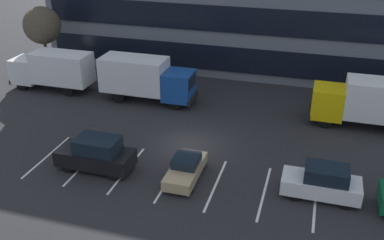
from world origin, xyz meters
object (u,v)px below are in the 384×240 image
object	(u,v)px
sedan_tan	(186,168)
suv_white	(322,182)
bare_tree	(42,26)
box_truck_white	(53,69)
suv_black	(96,154)
box_truck_blue	(146,78)
box_truck_yellow	(369,101)

from	to	relation	value
sedan_tan	suv_white	world-z (taller)	suv_white
bare_tree	box_truck_white	bearing A→B (deg)	-49.95
sedan_tan	bare_tree	distance (m)	22.77
sedan_tan	suv_black	distance (m)	5.55
sedan_tan	box_truck_white	bearing A→B (deg)	146.15
box_truck_blue	suv_black	size ratio (longest dim) A/B	1.66
box_truck_blue	box_truck_white	bearing A→B (deg)	179.83
suv_white	bare_tree	world-z (taller)	bare_tree
box_truck_blue	suv_black	xyz separation A→B (m)	(1.03, -10.67, -1.00)
sedan_tan	bare_tree	world-z (taller)	bare_tree
box_truck_blue	suv_black	world-z (taller)	box_truck_blue
suv_black	suv_white	world-z (taller)	suv_black
sedan_tan	suv_white	size ratio (longest dim) A/B	0.92
sedan_tan	suv_black	bearing A→B (deg)	-174.54
box_truck_blue	sedan_tan	bearing A→B (deg)	-57.13
box_truck_white	sedan_tan	distance (m)	18.29
suv_black	suv_white	distance (m)	13.28
box_truck_blue	sedan_tan	distance (m)	12.15
suv_white	box_truck_white	bearing A→B (deg)	156.86
sedan_tan	box_truck_yellow	bearing A→B (deg)	44.29
suv_black	box_truck_yellow	bearing A→B (deg)	33.93
suv_black	bare_tree	world-z (taller)	bare_tree
suv_black	suv_white	size ratio (longest dim) A/B	1.10
box_truck_white	box_truck_yellow	bearing A→B (deg)	0.21
box_truck_white	suv_black	bearing A→B (deg)	-47.97
box_truck_yellow	suv_white	xyz separation A→B (m)	(-2.79, -9.87, -1.08)
suv_white	suv_black	bearing A→B (deg)	-176.06
box_truck_white	bare_tree	size ratio (longest dim) A/B	1.14
box_truck_white	sedan_tan	size ratio (longest dim) A/B	1.86
box_truck_yellow	sedan_tan	world-z (taller)	box_truck_yellow
suv_black	suv_white	xyz separation A→B (m)	(13.24, 0.91, -0.09)
box_truck_blue	suv_white	size ratio (longest dim) A/B	1.82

